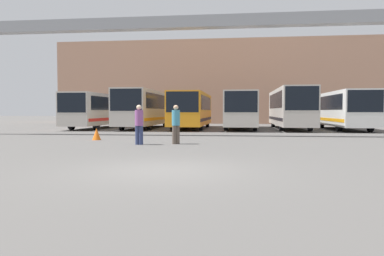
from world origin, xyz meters
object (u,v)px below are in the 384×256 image
Objects in this scene: bus_slot_4 at (290,106)px; bus_slot_5 at (344,108)px; pedestrian_mid_right at (176,123)px; bus_slot_0 at (97,109)px; bus_slot_1 at (145,107)px; pedestrian_mid_left at (139,124)px; bus_slot_3 at (240,108)px; bus_slot_2 at (192,108)px; traffic_cone at (97,134)px.

bus_slot_5 is (4.15, -0.92, -0.16)m from bus_slot_4.
pedestrian_mid_right is (-11.30, -14.62, -0.80)m from bus_slot_5.
bus_slot_4 reaches higher than bus_slot_0.
bus_slot_5 reaches higher than pedestrian_mid_right.
pedestrian_mid_right is at bearing -57.05° from bus_slot_0.
bus_slot_5 is 18.49m from pedestrian_mid_right.
bus_slot_0 is 5.68× the size of pedestrian_mid_right.
bus_slot_1 is 6.49× the size of pedestrian_mid_right.
pedestrian_mid_left is (7.85, -15.10, -0.76)m from bus_slot_0.
bus_slot_3 is at bearing 179.30° from bus_slot_5.
pedestrian_mid_right is (1.13, -14.92, -0.79)m from bus_slot_2.
bus_slot_2 is 1.04× the size of bus_slot_3.
bus_slot_4 reaches higher than pedestrian_mid_right.
bus_slot_2 reaches higher than pedestrian_mid_left.
traffic_cone is (-4.50, 1.81, -0.64)m from pedestrian_mid_right.
bus_slot_3 is at bearing -168.89° from bus_slot_4.
bus_slot_3 is 15.96m from pedestrian_mid_left.
bus_slot_1 reaches higher than bus_slot_2.
bus_slot_2 is at bearing 2.59° from bus_slot_0.
bus_slot_5 is at bearing 0.19° from bus_slot_0.
bus_slot_2 is 8.32m from bus_slot_4.
bus_slot_5 is 5.76× the size of pedestrian_mid_right.
bus_slot_4 is 1.18× the size of bus_slot_5.
bus_slot_1 reaches higher than pedestrian_mid_left.
bus_slot_2 is (4.15, -0.34, -0.13)m from bus_slot_1.
pedestrian_mid_right is at bearing -114.74° from bus_slot_4.
bus_slot_2 is at bearing 178.59° from bus_slot_5.
bus_slot_3 is 5.87× the size of pedestrian_mid_right.
bus_slot_0 is 16.62m from bus_slot_4.
bus_slot_2 is 15.50m from pedestrian_mid_left.
bus_slot_3 reaches higher than traffic_cone.
pedestrian_mid_right is at bearing -85.65° from bus_slot_2.
bus_slot_4 is (12.44, 0.27, 0.05)m from bus_slot_1.
bus_slot_1 is at bearing 93.34° from traffic_cone.
pedestrian_mid_left is at bearing -76.83° from bus_slot_1.
bus_slot_0 is 5.67× the size of pedestrian_mid_left.
bus_slot_0 reaches higher than pedestrian_mid_left.
traffic_cone is (0.79, -13.45, -1.55)m from bus_slot_1.
traffic_cone is at bearing -120.19° from bus_slot_3.
bus_slot_0 is 0.88× the size of bus_slot_1.
bus_slot_5 reaches higher than bus_slot_3.
pedestrian_mid_left is at bearing -39.02° from traffic_cone.
pedestrian_mid_left is 2.91× the size of traffic_cone.
bus_slot_1 is 6.48× the size of pedestrian_mid_left.
bus_slot_3 reaches higher than pedestrian_mid_right.
traffic_cone is (-2.92, 2.36, -0.64)m from pedestrian_mid_left.
bus_slot_5 is (12.44, -0.31, 0.01)m from bus_slot_2.
traffic_cone is at bearing -68.83° from bus_slot_0.
bus_slot_3 is 15.04m from pedestrian_mid_right.
bus_slot_3 is 1.02× the size of bus_slot_5.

